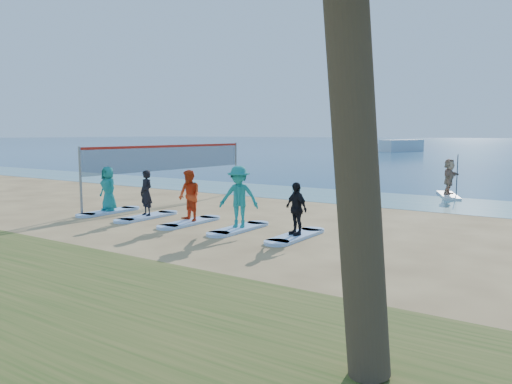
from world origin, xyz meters
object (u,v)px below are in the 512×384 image
Objects in this scene: student_1 at (146,193)px; surfboard_4 at (296,236)px; volleyball_net at (171,158)px; boat_offshore_a at (401,151)px; paddleboarder at (449,177)px; student_4 at (296,208)px; student_0 at (108,189)px; student_3 at (239,197)px; surfboard_3 at (239,229)px; paddleboard at (448,196)px; surfboard_0 at (109,212)px; student_2 at (189,196)px; surfboard_2 at (190,222)px; surfboard_1 at (147,217)px.

student_1 reaches higher than surfboard_4.
volleyball_net is 1.14× the size of boat_offshore_a.
paddleboarder reaches higher than boat_offshore_a.
student_0 is at bearing -156.32° from student_4.
paddleboarder reaches higher than student_4.
student_1 is 4.02m from student_3.
paddleboarder is 0.76× the size of surfboard_3.
student_4 is (-1.43, -12.04, 0.78)m from paddleboard.
student_3 is at bearing -156.32° from student_4.
boat_offshore_a reaches higher than surfboard_0.
surfboard_3 is at bearing 12.17° from student_1.
paddleboard is 1.87× the size of student_1.
surfboard_4 is at bearing 177.42° from paddleboarder.
student_3 is at bearing 0.00° from surfboard_0.
boat_offshore_a reaches higher than surfboard_4.
student_0 is 2.01m from student_1.
surfboard_0 is (-9.46, -12.04, -0.01)m from paddleboard.
boat_offshore_a is at bearing 105.39° from surfboard_4.
volleyball_net is 5.53m from student_2.
student_2 is at bearing 12.17° from student_1.
volleyball_net reaches higher than student_3.
boat_offshore_a is 69.62m from student_1.
paddleboarder is 0.21× the size of boat_offshore_a.
paddleboard is at bearing 83.25° from surfboard_4.
paddleboarder is 12.55m from surfboard_3.
student_1 is at bearing -58.74° from volleyball_net.
student_0 is 6.09m from surfboard_3.
boat_offshore_a is (-20.26, 56.39, -0.06)m from paddleboard.
student_3 reaches higher than surfboard_2.
student_0 is at bearing 146.01° from paddleboarder.
student_0 is 0.98× the size of student_2.
surfboard_2 is (14.82, -68.43, 0.04)m from boat_offshore_a.
student_2 is at bearing 0.00° from surfboard_0.
student_4 is at bearing 0.00° from surfboard_3.
boat_offshore_a is 3.62× the size of surfboard_0.
student_1 is at bearing -57.42° from boat_offshore_a.
paddleboarder is 1.10× the size of student_4.
volleyball_net is 3.99m from surfboard_0.
surfboard_1 is at bearing 180.00° from surfboard_4.
surfboard_0 is 8.07m from student_4.
surfboard_4 is at bearing 14.04° from student_2.
volleyball_net is 5.50× the size of student_0.
student_1 reaches higher than student_4.
surfboard_2 is 1.00× the size of surfboard_3.
surfboard_0 is at bearing -167.83° from student_1.
volleyball_net is at bearing -58.69° from boat_offshore_a.
student_1 is 2.18m from surfboard_2.
boat_offshore_a is at bearing 98.97° from surfboard_0.
student_0 is (10.80, -68.43, 0.92)m from boat_offshore_a.
student_1 is at bearing 180.00° from surfboard_2.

